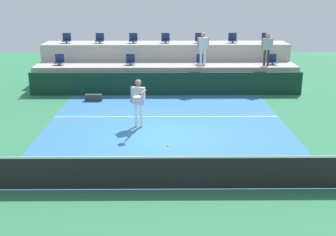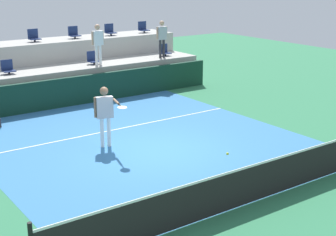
{
  "view_description": "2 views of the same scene",
  "coord_description": "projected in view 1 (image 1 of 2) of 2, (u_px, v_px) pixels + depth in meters",
  "views": [
    {
      "loc": [
        -0.07,
        -14.01,
        5.03
      ],
      "look_at": [
        0.04,
        -0.99,
        1.0
      ],
      "focal_mm": 45.81,
      "sensor_mm": 36.0,
      "label": 1
    },
    {
      "loc": [
        -7.62,
        -11.28,
        5.01
      ],
      "look_at": [
        -0.21,
        -0.85,
        1.22
      ],
      "focal_mm": 54.05,
      "sensor_mm": 36.0,
      "label": 2
    }
  ],
  "objects": [
    {
      "name": "ground_plane",
      "position": [
        167.0,
        137.0,
        14.87
      ],
      "size": [
        40.0,
        40.0,
        0.0
      ],
      "primitive_type": "plane",
      "color": "#2D754C"
    },
    {
      "name": "stadium_chair_upper_left",
      "position": [
        100.0,
        39.0,
        22.79
      ],
      "size": [
        0.44,
        0.4,
        0.52
      ],
      "color": "#2D2D33",
      "rests_on": "seating_tier_upper"
    },
    {
      "name": "tennis_net",
      "position": [
        168.0,
        172.0,
        10.9
      ],
      "size": [
        10.48,
        0.08,
        1.07
      ],
      "color": "black",
      "rests_on": "ground_plane"
    },
    {
      "name": "equipment_bag",
      "position": [
        94.0,
        98.0,
        19.51
      ],
      "size": [
        0.76,
        0.28,
        0.3
      ],
      "primitive_type": "cube",
      "color": "#333338",
      "rests_on": "ground_plane"
    },
    {
      "name": "stadium_chair_lower_far_right",
      "position": [
        272.0,
        60.0,
        21.39
      ],
      "size": [
        0.44,
        0.4,
        0.52
      ],
      "color": "#2D2D33",
      "rests_on": "seating_tier_lower"
    },
    {
      "name": "spectator_in_grey",
      "position": [
        267.0,
        46.0,
        20.8
      ],
      "size": [
        0.57,
        0.22,
        1.61
      ],
      "color": "#2D2D33",
      "rests_on": "seating_tier_lower"
    },
    {
      "name": "seating_tier_upper",
      "position": [
        166.0,
        62.0,
        23.25
      ],
      "size": [
        13.0,
        1.8,
        2.1
      ],
      "primitive_type": "cube",
      "color": "#ADAAA3",
      "rests_on": "ground_plane"
    },
    {
      "name": "tennis_ball",
      "position": [
        168.0,
        146.0,
        11.8
      ],
      "size": [
        0.07,
        0.07,
        0.07
      ],
      "color": "#CCE033"
    },
    {
      "name": "court_service_line",
      "position": [
        166.0,
        117.0,
        17.16
      ],
      "size": [
        9.0,
        0.06,
        0.0
      ],
      "primitive_type": "cube",
      "color": "white",
      "rests_on": "ground_plane"
    },
    {
      "name": "stadium_chair_upper_far_left",
      "position": [
        67.0,
        39.0,
        22.77
      ],
      "size": [
        0.44,
        0.4,
        0.52
      ],
      "color": "#2D2D33",
      "rests_on": "seating_tier_upper"
    },
    {
      "name": "seating_tier_lower",
      "position": [
        166.0,
        77.0,
        21.66
      ],
      "size": [
        13.0,
        1.8,
        1.25
      ],
      "primitive_type": "cube",
      "color": "#ADAAA3",
      "rests_on": "ground_plane"
    },
    {
      "name": "stadium_chair_upper_center",
      "position": [
        166.0,
        39.0,
        22.82
      ],
      "size": [
        0.44,
        0.4,
        0.52
      ],
      "color": "#2D2D33",
      "rests_on": "seating_tier_upper"
    },
    {
      "name": "spectator_in_white",
      "position": [
        203.0,
        46.0,
        20.77
      ],
      "size": [
        0.58,
        0.24,
        1.64
      ],
      "color": "white",
      "rests_on": "seating_tier_lower"
    },
    {
      "name": "tennis_player",
      "position": [
        138.0,
        98.0,
        15.6
      ],
      "size": [
        0.61,
        1.32,
        1.79
      ],
      "color": "white",
      "rests_on": "ground_plane"
    },
    {
      "name": "court_inner_paint",
      "position": [
        167.0,
        128.0,
        15.83
      ],
      "size": [
        9.0,
        10.0,
        0.01
      ],
      "primitive_type": "cube",
      "color": "teal",
      "rests_on": "ground_plane"
    },
    {
      "name": "stadium_chair_lower_right",
      "position": [
        201.0,
        60.0,
        21.36
      ],
      "size": [
        0.44,
        0.4,
        0.52
      ],
      "color": "#2D2D33",
      "rests_on": "seating_tier_lower"
    },
    {
      "name": "stadium_chair_upper_mid_left",
      "position": [
        133.0,
        39.0,
        22.8
      ],
      "size": [
        0.44,
        0.4,
        0.52
      ],
      "color": "#2D2D33",
      "rests_on": "seating_tier_upper"
    },
    {
      "name": "stadium_chair_upper_mid_right",
      "position": [
        199.0,
        39.0,
        22.83
      ],
      "size": [
        0.44,
        0.4,
        0.52
      ],
      "color": "#2D2D33",
      "rests_on": "seating_tier_upper"
    },
    {
      "name": "stadium_chair_lower_left",
      "position": [
        130.0,
        60.0,
        21.33
      ],
      "size": [
        0.44,
        0.4,
        0.52
      ],
      "color": "#2D2D33",
      "rests_on": "seating_tier_lower"
    },
    {
      "name": "stadium_chair_lower_far_left",
      "position": [
        59.0,
        61.0,
        21.31
      ],
      "size": [
        0.44,
        0.4,
        0.52
      ],
      "color": "#2D2D33",
      "rests_on": "seating_tier_lower"
    },
    {
      "name": "stadium_chair_upper_right",
      "position": [
        233.0,
        39.0,
        22.85
      ],
      "size": [
        0.44,
        0.4,
        0.52
      ],
      "color": "#2D2D33",
      "rests_on": "seating_tier_upper"
    },
    {
      "name": "stadium_chair_upper_far_right",
      "position": [
        266.0,
        39.0,
        22.86
      ],
      "size": [
        0.44,
        0.4,
        0.52
      ],
      "color": "#2D2D33",
      "rests_on": "seating_tier_upper"
    },
    {
      "name": "sponsor_backboard",
      "position": [
        166.0,
        84.0,
        20.44
      ],
      "size": [
        13.0,
        0.16,
        1.1
      ],
      "primitive_type": "cube",
      "color": "#0F3323",
      "rests_on": "ground_plane"
    }
  ]
}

